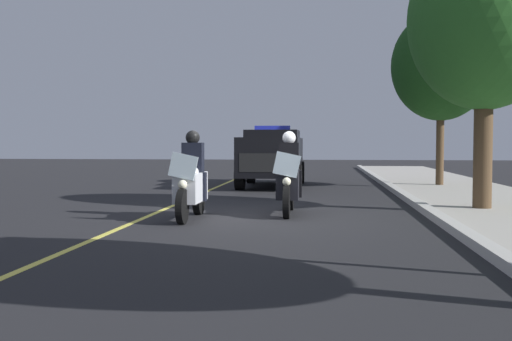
{
  "coord_description": "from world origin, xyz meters",
  "views": [
    {
      "loc": [
        12.0,
        1.36,
        1.48
      ],
      "look_at": [
        -0.41,
        0.0,
        0.9
      ],
      "focal_mm": 42.22,
      "sensor_mm": 36.0,
      "label": 1
    }
  ],
  "objects_px": {
    "tree_far_back": "(441,66)",
    "police_motorcycle_lead_right": "(289,180)",
    "tree_mid_block": "(485,20)",
    "police_suv": "(272,155)",
    "police_motorcycle_lead_left": "(191,183)"
  },
  "relations": [
    {
      "from": "police_suv",
      "to": "tree_mid_block",
      "type": "relative_size",
      "value": 0.84
    },
    {
      "from": "tree_mid_block",
      "to": "tree_far_back",
      "type": "relative_size",
      "value": 1.03
    },
    {
      "from": "police_suv",
      "to": "tree_far_back",
      "type": "distance_m",
      "value": 6.23
    },
    {
      "from": "police_motorcycle_lead_right",
      "to": "police_suv",
      "type": "height_order",
      "value": "police_suv"
    },
    {
      "from": "police_motorcycle_lead_left",
      "to": "police_motorcycle_lead_right",
      "type": "height_order",
      "value": "same"
    },
    {
      "from": "police_motorcycle_lead_right",
      "to": "tree_far_back",
      "type": "bearing_deg",
      "value": 149.88
    },
    {
      "from": "tree_mid_block",
      "to": "tree_far_back",
      "type": "height_order",
      "value": "tree_mid_block"
    },
    {
      "from": "police_motorcycle_lead_left",
      "to": "police_suv",
      "type": "relative_size",
      "value": 0.44
    },
    {
      "from": "tree_far_back",
      "to": "police_motorcycle_lead_right",
      "type": "bearing_deg",
      "value": -30.12
    },
    {
      "from": "police_suv",
      "to": "tree_mid_block",
      "type": "xyz_separation_m",
      "value": [
        7.15,
        5.04,
        2.96
      ]
    },
    {
      "from": "tree_mid_block",
      "to": "tree_far_back",
      "type": "bearing_deg",
      "value": 176.22
    },
    {
      "from": "police_motorcycle_lead_left",
      "to": "tree_far_back",
      "type": "relative_size",
      "value": 0.38
    },
    {
      "from": "police_motorcycle_lead_right",
      "to": "tree_mid_block",
      "type": "height_order",
      "value": "tree_mid_block"
    },
    {
      "from": "police_suv",
      "to": "tree_mid_block",
      "type": "height_order",
      "value": "tree_mid_block"
    },
    {
      "from": "police_suv",
      "to": "police_motorcycle_lead_right",
      "type": "bearing_deg",
      "value": 7.11
    }
  ]
}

